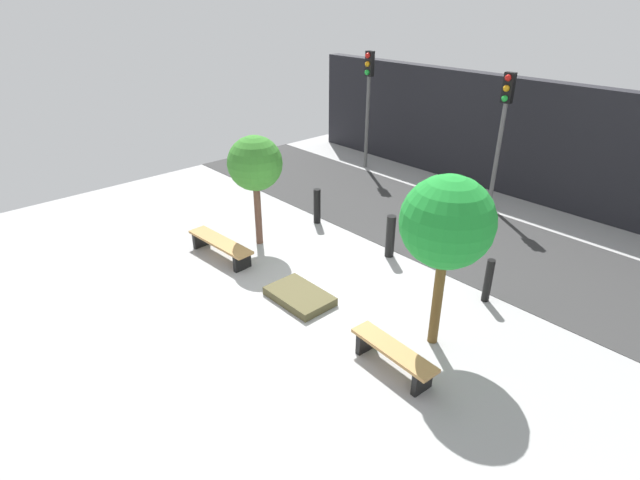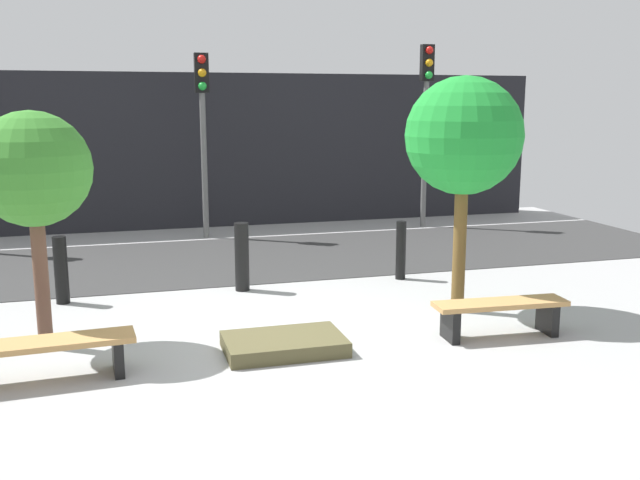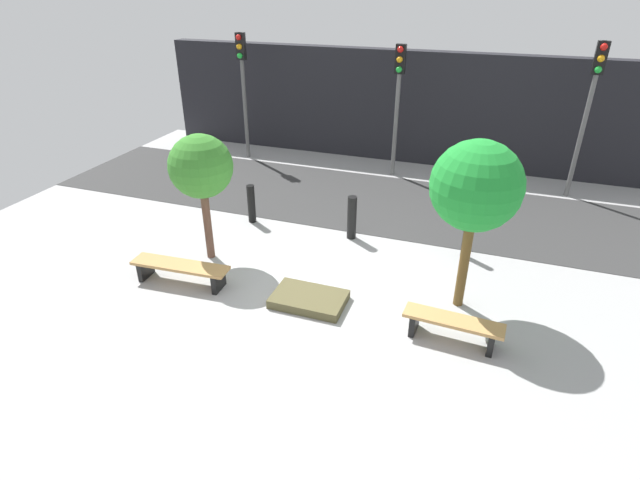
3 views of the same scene
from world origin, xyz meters
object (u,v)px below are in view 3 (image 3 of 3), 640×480
Objects in this scene: planter_bed at (309,299)px; tree_behind_left_bench at (201,168)px; tree_behind_right_bench at (476,187)px; traffic_light_west at (243,74)px; traffic_light_mid_east at (591,94)px; bench_right at (453,325)px; traffic_light_mid_west at (398,88)px; bollard_left at (352,218)px; bench_left at (180,269)px; bollard_center at (466,237)px; bollard_far_left at (251,204)px.

tree_behind_left_bench is (-2.61, 0.91, 1.95)m from planter_bed.
tree_behind_right_bench is (2.61, 0.91, 2.25)m from planter_bed.
traffic_light_mid_east reaches higher than traffic_light_west.
traffic_light_mid_west is (-2.61, 7.36, 2.26)m from bench_right.
traffic_light_mid_east is (2.28, 6.25, 0.42)m from tree_behind_right_bench.
traffic_light_west is (-2.28, 6.25, 0.63)m from tree_behind_left_bench.
bollard_left is at bearing 90.00° from planter_bed.
planter_bed is 0.34× the size of traffic_light_mid_east.
tree_behind_left_bench is at bearing -180.00° from tree_behind_right_bench.
bollard_left is 6.94m from traffic_light_mid_east.
bench_left is at bearing -90.00° from tree_behind_left_bench.
traffic_light_mid_west reaches higher than planter_bed.
traffic_light_mid_west is (0.00, 4.39, 2.07)m from bollard_left.
tree_behind_left_bench reaches higher than bollard_center.
traffic_light_mid_east is at bearing 55.68° from planter_bed.
bollard_far_left is (0.07, 1.86, -1.55)m from tree_behind_left_bench.
tree_behind_left_bench is 0.87× the size of tree_behind_right_bench.
traffic_light_mid_east is at bearing 30.57° from bollard_far_left.
bench_left is at bearing -150.08° from bollard_center.
tree_behind_right_bench is 0.81× the size of traffic_light_west.
bollard_center is (-0.07, 1.86, -1.86)m from tree_behind_right_bench.
planter_bed is 3.78m from bollard_center.
tree_behind_left_bench is at bearing -70.00° from traffic_light_west.
tree_behind_left_bench reaches higher than planter_bed.
traffic_light_west is (-4.89, 7.16, 2.58)m from planter_bed.
traffic_light_mid_west is (2.61, 6.25, 0.55)m from tree_behind_left_bench.
traffic_light_west is at bearing 110.00° from tree_behind_left_bench.
bollard_far_left is (0.07, 2.97, 0.16)m from bench_left.
tree_behind_left_bench is (-0.00, 1.11, 1.71)m from bench_left.
planter_bed is 9.05m from traffic_light_west.
bollard_left is (2.61, 2.97, 0.20)m from bench_left.
bollard_far_left reaches higher than bench_left.
bench_left is 3.96m from bollard_left.
tree_behind_right_bench reaches higher than bench_right.
bollard_left is at bearing 35.43° from tree_behind_left_bench.
bench_right is 0.44× the size of traffic_light_mid_west.
tree_behind_right_bench is at bearing -19.82° from bollard_far_left.
bollard_left is (2.61, 1.86, -1.52)m from tree_behind_left_bench.
bench_left is at bearing -175.62° from planter_bed.
tree_behind_left_bench is 2.42m from bollard_far_left.
tree_behind_right_bench is at bearing 93.51° from bench_right.
planter_bed is 1.44× the size of bollard_center.
traffic_light_mid_east reaches higher than bollard_far_left.
traffic_light_west is at bearing 103.67° from bench_left.
traffic_light_west reaches higher than bench_right.
planter_bed is 9.07m from traffic_light_mid_east.
bench_right is 0.61× the size of tree_behind_left_bench.
tree_behind_left_bench is 5.24m from tree_behind_right_bench.
bench_left is 2.09× the size of bollard_far_left.
tree_behind_left_bench is at bearing -144.57° from bollard_left.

